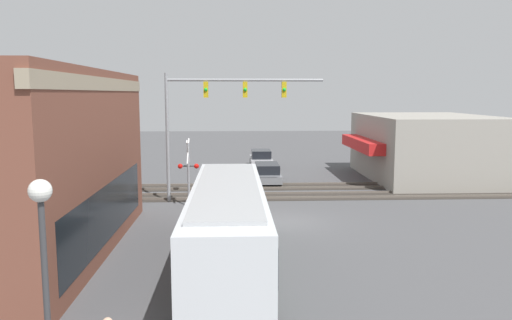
% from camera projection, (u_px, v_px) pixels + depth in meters
% --- Properties ---
extents(ground_plane, '(120.00, 120.00, 0.00)m').
position_uv_depth(ground_plane, '(286.00, 221.00, 24.80)').
color(ground_plane, '#4C4C4F').
extents(shop_building, '(11.70, 9.68, 4.71)m').
position_uv_depth(shop_building, '(425.00, 147.00, 37.12)').
color(shop_building, gray).
rests_on(shop_building, ground).
extents(city_bus, '(12.34, 2.59, 3.07)m').
position_uv_depth(city_bus, '(228.00, 222.00, 18.04)').
color(city_bus, silver).
rests_on(city_bus, ground).
extents(traffic_signal_gantry, '(0.42, 9.10, 7.48)m').
position_uv_depth(traffic_signal_gantry, '(215.00, 106.00, 28.70)').
color(traffic_signal_gantry, gray).
rests_on(traffic_signal_gantry, ground).
extents(crossing_signal, '(1.41, 1.18, 3.81)m').
position_uv_depth(crossing_signal, '(188.00, 166.00, 27.75)').
color(crossing_signal, gray).
rests_on(crossing_signal, ground).
extents(streetlamp, '(0.44, 0.44, 4.73)m').
position_uv_depth(streetlamp, '(45.00, 277.00, 9.53)').
color(streetlamp, '#38383A').
rests_on(streetlamp, ground).
extents(rail_track_near, '(2.60, 60.00, 0.15)m').
position_uv_depth(rail_track_near, '(275.00, 196.00, 30.74)').
color(rail_track_near, '#332D28').
rests_on(rail_track_near, ground).
extents(rail_track_far, '(2.60, 60.00, 0.15)m').
position_uv_depth(rail_track_far, '(271.00, 187.00, 33.91)').
color(rail_track_far, '#332D28').
rests_on(rail_track_far, ground).
extents(parked_car_grey, '(4.84, 1.82, 1.39)m').
position_uv_depth(parked_car_grey, '(267.00, 173.00, 35.50)').
color(parked_car_grey, slate).
rests_on(parked_car_grey, ground).
extents(parked_car_silver, '(4.27, 1.82, 1.50)m').
position_uv_depth(parked_car_silver, '(261.00, 159.00, 42.98)').
color(parked_car_silver, '#B7B7BC').
rests_on(parked_car_silver, ground).
extents(pedestrian_at_crossing, '(0.34, 0.34, 1.65)m').
position_uv_depth(pedestrian_at_crossing, '(200.00, 195.00, 27.18)').
color(pedestrian_at_crossing, black).
rests_on(pedestrian_at_crossing, ground).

